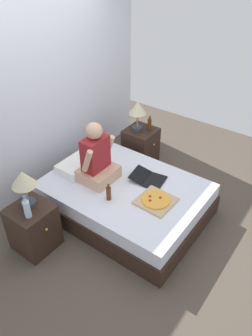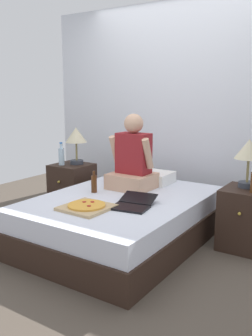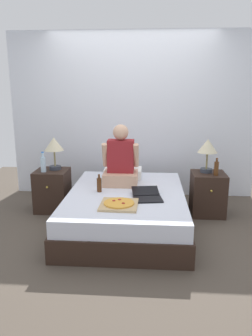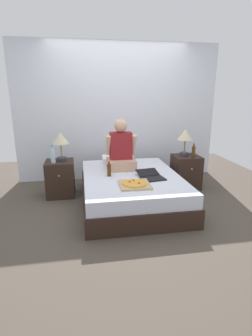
# 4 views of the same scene
# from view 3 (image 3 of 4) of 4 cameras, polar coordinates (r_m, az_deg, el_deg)

# --- Properties ---
(ground_plane) EXTENTS (5.78, 5.78, 0.00)m
(ground_plane) POSITION_cam_3_polar(r_m,az_deg,el_deg) (4.15, 0.05, -10.07)
(ground_plane) COLOR #4C4238
(wall_back) EXTENTS (3.78, 0.12, 2.50)m
(wall_back) POSITION_cam_3_polar(r_m,az_deg,el_deg) (5.14, 1.14, 9.08)
(wall_back) COLOR silver
(wall_back) RESTS_ON ground
(bed) EXTENTS (1.44, 1.96, 0.45)m
(bed) POSITION_cam_3_polar(r_m,az_deg,el_deg) (4.07, 0.05, -7.25)
(bed) COLOR black
(bed) RESTS_ON ground
(nightstand_left) EXTENTS (0.44, 0.47, 0.57)m
(nightstand_left) POSITION_cam_3_polar(r_m,az_deg,el_deg) (4.69, -12.67, -3.78)
(nightstand_left) COLOR black
(nightstand_left) RESTS_ON ground
(lamp_on_left_nightstand) EXTENTS (0.26, 0.26, 0.45)m
(lamp_on_left_nightstand) POSITION_cam_3_polar(r_m,az_deg,el_deg) (4.58, -12.42, 3.72)
(lamp_on_left_nightstand) COLOR #333842
(lamp_on_left_nightstand) RESTS_ON nightstand_left
(water_bottle) EXTENTS (0.07, 0.07, 0.28)m
(water_bottle) POSITION_cam_3_polar(r_m,az_deg,el_deg) (4.53, -14.23, 0.72)
(water_bottle) COLOR silver
(water_bottle) RESTS_ON nightstand_left
(nightstand_right) EXTENTS (0.44, 0.47, 0.57)m
(nightstand_right) POSITION_cam_3_polar(r_m,az_deg,el_deg) (4.57, 14.04, -4.36)
(nightstand_right) COLOR black
(nightstand_right) RESTS_ON ground
(lamp_on_right_nightstand) EXTENTS (0.26, 0.26, 0.45)m
(lamp_on_right_nightstand) POSITION_cam_3_polar(r_m,az_deg,el_deg) (4.46, 14.02, 3.35)
(lamp_on_right_nightstand) COLOR #333842
(lamp_on_right_nightstand) RESTS_ON nightstand_right
(beer_bottle) EXTENTS (0.06, 0.06, 0.23)m
(beer_bottle) POSITION_cam_3_polar(r_m,az_deg,el_deg) (4.38, 15.45, -0.02)
(beer_bottle) COLOR #512D14
(beer_bottle) RESTS_ON nightstand_right
(pillow) EXTENTS (0.52, 0.34, 0.12)m
(pillow) POSITION_cam_3_polar(r_m,az_deg,el_deg) (4.65, -0.53, -0.80)
(pillow) COLOR white
(pillow) RESTS_ON bed
(person_seated) EXTENTS (0.47, 0.40, 0.78)m
(person_seated) POSITION_cam_3_polar(r_m,az_deg,el_deg) (4.26, -0.92, 0.98)
(person_seated) COLOR tan
(person_seated) RESTS_ON bed
(laptop) EXTENTS (0.38, 0.46, 0.07)m
(laptop) POSITION_cam_3_polar(r_m,az_deg,el_deg) (3.78, 3.67, -4.96)
(laptop) COLOR black
(laptop) RESTS_ON bed
(pizza_box) EXTENTS (0.41, 0.41, 0.05)m
(pizza_box) POSITION_cam_3_polar(r_m,az_deg,el_deg) (3.54, -1.23, -6.32)
(pizza_box) COLOR tan
(pizza_box) RESTS_ON bed
(beer_bottle_on_bed) EXTENTS (0.06, 0.06, 0.22)m
(beer_bottle_on_bed) POSITION_cam_3_polar(r_m,az_deg,el_deg) (3.99, -4.69, -2.89)
(beer_bottle_on_bed) COLOR #4C2811
(beer_bottle_on_bed) RESTS_ON bed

